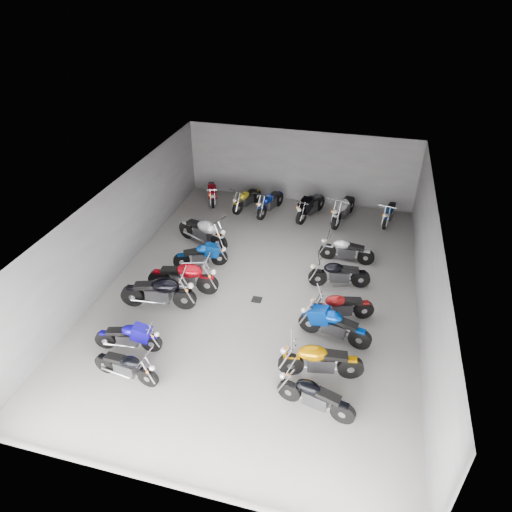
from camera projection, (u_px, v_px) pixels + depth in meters
The scene contains 24 objects.
ground at pixel (261, 291), 15.12m from camera, with size 14.00×14.00×0.00m, color gray.
wall_back at pixel (300, 167), 19.90m from camera, with size 10.00×0.10×3.20m, color slate.
wall_left at pixel (117, 230), 15.30m from camera, with size 0.10×14.00×3.20m, color slate.
wall_right at pixel (428, 273), 13.19m from camera, with size 0.10×14.00×3.20m, color slate.
ceiling at pixel (261, 203), 13.35m from camera, with size 10.00×14.00×0.04m, color black.
drain_grate at pixel (257, 300), 14.72m from camera, with size 0.32×0.32×0.01m, color black.
motorcycle_left_a at pixel (126, 366), 11.73m from camera, with size 1.89×0.43×0.83m.
motorcycle_left_b at pixel (129, 337), 12.62m from camera, with size 1.90×0.48×0.84m.
motorcycle_left_c at pixel (159, 292), 14.12m from camera, with size 2.39×0.61×1.05m.
motorcycle_left_d at pixel (184, 277), 14.80m from camera, with size 2.37×0.52×1.04m.
motorcycle_left_e at pixel (201, 255), 16.05m from camera, with size 1.82×0.90×0.85m.
motorcycle_left_f at pixel (203, 232), 17.25m from camera, with size 2.23×1.00×1.03m.
motorcycle_right_a at pixel (315, 396), 10.90m from camera, with size 1.97×0.60×0.88m.
motorcycle_right_b at pixel (320, 360), 11.78m from camera, with size 2.22×0.60×0.98m.
motorcycle_right_c at pixel (334, 325), 12.93m from camera, with size 2.14×0.63×0.95m.
motorcycle_right_d at pixel (341, 306), 13.68m from camera, with size 1.94×0.79×0.89m.
motorcycle_right_e at pixel (339, 274), 15.07m from camera, with size 2.03×0.59×0.90m.
motorcycle_right_f at pixel (346, 250), 16.32m from camera, with size 1.97×0.39×0.87m.
motorcycle_back_a at pixel (212, 192), 20.38m from camera, with size 0.83×1.84×0.85m.
motorcycle_back_b at pixel (247, 199), 19.80m from camera, with size 0.81×1.90×0.87m.
motorcycle_back_c at pixel (270, 202), 19.44m from camera, with size 0.73×2.07×0.93m.
motorcycle_back_d at pixel (311, 206), 19.10m from camera, with size 0.92×2.11×0.97m.
motorcycle_back_e at pixel (343, 209), 18.81m from camera, with size 0.77×2.31×1.03m.
motorcycle_back_f at pixel (389, 213), 18.77m from camera, with size 0.53×1.87×0.83m.
Camera 1 is at (2.89, -11.65, 9.27)m, focal length 32.00 mm.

